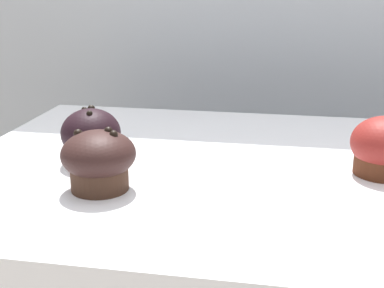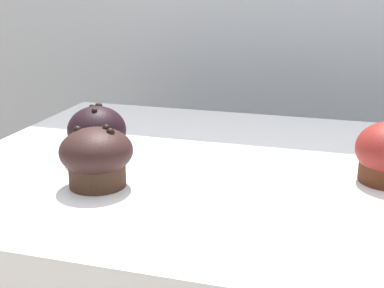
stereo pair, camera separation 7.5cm
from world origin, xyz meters
name	(u,v)px [view 1 (the left image)]	position (x,y,z in m)	size (l,w,h in m)	color
wall_back	(292,81)	(0.00, 0.60, 0.90)	(3.20, 0.10, 1.80)	#B2B7BC
muffin_front_center	(91,138)	(-0.29, -0.03, 0.92)	(0.09, 0.09, 0.08)	#392118
muffin_back_right	(99,160)	(-0.24, -0.13, 0.92)	(0.10, 0.10, 0.08)	#3F261A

